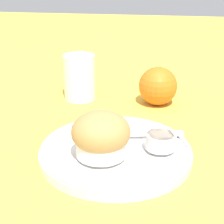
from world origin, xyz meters
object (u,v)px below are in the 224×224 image
at_px(butter_knife, 128,134).
at_px(juice_glass, 79,77).
at_px(muffin, 101,135).
at_px(orange_fruit, 158,86).

relative_size(butter_knife, juice_glass, 1.89).
xyz_separation_m(butter_knife, juice_glass, (-0.13, 0.21, 0.03)).
height_order(muffin, orange_fruit, muffin).
xyz_separation_m(muffin, juice_glass, (-0.10, 0.28, -0.00)).
height_order(muffin, butter_knife, muffin).
height_order(orange_fruit, juice_glass, juice_glass).
relative_size(muffin, orange_fruit, 1.08).
distance_m(butter_knife, orange_fruit, 0.20).
bearing_deg(butter_knife, orange_fruit, 68.39).
relative_size(orange_fruit, juice_glass, 0.83).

